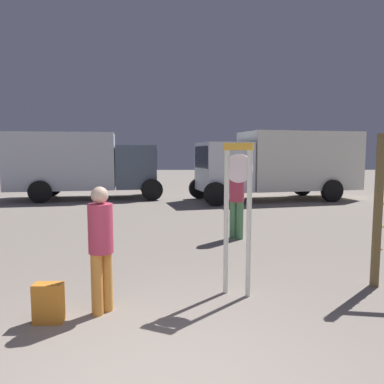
{
  "coord_description": "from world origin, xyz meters",
  "views": [
    {
      "loc": [
        0.26,
        -2.74,
        2.01
      ],
      "look_at": [
        0.39,
        4.86,
        1.2
      ],
      "focal_mm": 34.81,
      "sensor_mm": 36.0,
      "label": 1
    }
  ],
  "objects_px": {
    "person_near_clock": "(101,243)",
    "backpack": "(49,303)",
    "standing_clock": "(238,203)",
    "box_truck_near": "(80,163)",
    "person_distant": "(237,196)",
    "box_truck_far": "(282,163)"
  },
  "relations": [
    {
      "from": "person_near_clock",
      "to": "backpack",
      "type": "height_order",
      "value": "person_near_clock"
    },
    {
      "from": "standing_clock",
      "to": "box_truck_near",
      "type": "bearing_deg",
      "value": 115.42
    },
    {
      "from": "backpack",
      "to": "person_distant",
      "type": "xyz_separation_m",
      "value": [
        2.81,
        4.27,
        0.78
      ]
    },
    {
      "from": "backpack",
      "to": "box_truck_near",
      "type": "xyz_separation_m",
      "value": [
        -2.93,
        11.96,
        1.32
      ]
    },
    {
      "from": "box_truck_far",
      "to": "backpack",
      "type": "bearing_deg",
      "value": -116.46
    },
    {
      "from": "box_truck_near",
      "to": "person_distant",
      "type": "bearing_deg",
      "value": -53.22
    },
    {
      "from": "standing_clock",
      "to": "box_truck_far",
      "type": "bearing_deg",
      "value": 72.46
    },
    {
      "from": "backpack",
      "to": "person_near_clock",
      "type": "bearing_deg",
      "value": 24.5
    },
    {
      "from": "backpack",
      "to": "box_truck_far",
      "type": "xyz_separation_m",
      "value": [
        5.71,
        11.48,
        1.35
      ]
    },
    {
      "from": "person_near_clock",
      "to": "person_distant",
      "type": "xyz_separation_m",
      "value": [
        2.24,
        4.01,
        0.12
      ]
    },
    {
      "from": "standing_clock",
      "to": "person_near_clock",
      "type": "bearing_deg",
      "value": -162.0
    },
    {
      "from": "box_truck_far",
      "to": "person_distant",
      "type": "bearing_deg",
      "value": -111.92
    },
    {
      "from": "backpack",
      "to": "box_truck_near",
      "type": "relative_size",
      "value": 0.07
    },
    {
      "from": "box_truck_near",
      "to": "box_truck_far",
      "type": "bearing_deg",
      "value": -3.18
    },
    {
      "from": "box_truck_near",
      "to": "box_truck_far",
      "type": "distance_m",
      "value": 8.66
    },
    {
      "from": "box_truck_near",
      "to": "box_truck_far",
      "type": "relative_size",
      "value": 0.91
    },
    {
      "from": "standing_clock",
      "to": "backpack",
      "type": "relative_size",
      "value": 4.5
    },
    {
      "from": "standing_clock",
      "to": "person_near_clock",
      "type": "height_order",
      "value": "standing_clock"
    },
    {
      "from": "standing_clock",
      "to": "person_distant",
      "type": "distance_m",
      "value": 3.48
    },
    {
      "from": "backpack",
      "to": "box_truck_near",
      "type": "bearing_deg",
      "value": 103.79
    },
    {
      "from": "backpack",
      "to": "person_distant",
      "type": "height_order",
      "value": "person_distant"
    },
    {
      "from": "person_near_clock",
      "to": "box_truck_far",
      "type": "xyz_separation_m",
      "value": [
        5.14,
        11.22,
        0.69
      ]
    }
  ]
}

